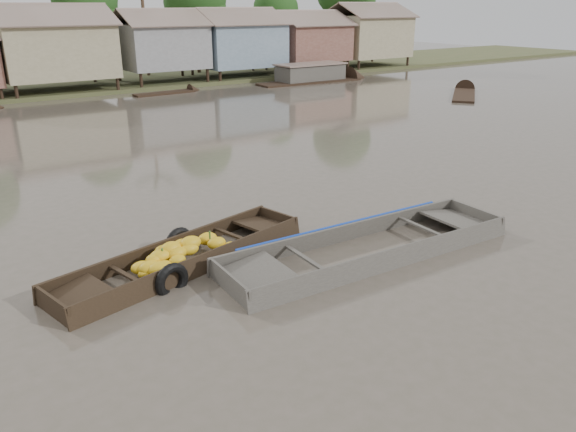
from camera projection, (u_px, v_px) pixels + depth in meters
ground at (305, 277)px, 11.68m from camera, size 120.00×120.00×0.00m
riverbank at (53, 41)px, 36.65m from camera, size 120.00×12.47×10.22m
banana_boat at (180, 259)px, 12.08m from camera, size 6.20×2.72×0.83m
viewer_boat at (369, 251)px, 12.77m from camera, size 7.26×2.22×0.58m
distant_boats at (233, 88)px, 36.55m from camera, size 44.60×15.30×1.38m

